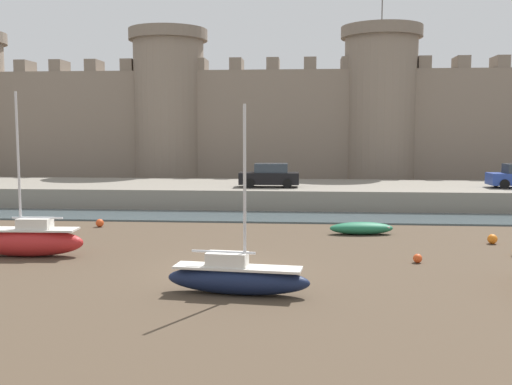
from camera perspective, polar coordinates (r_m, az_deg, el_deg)
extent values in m
plane|color=#4C3D2D|center=(22.72, -2.86, -7.49)|extent=(160.00, 160.00, 0.00)
cube|color=#47565B|center=(36.42, 0.02, -2.33)|extent=(80.00, 4.50, 0.10)
cube|color=gray|center=(43.52, 0.79, -0.12)|extent=(69.88, 10.00, 1.40)
cube|color=gray|center=(55.15, 1.63, 5.97)|extent=(57.88, 2.80, 10.67)
cylinder|color=gray|center=(56.50, -8.26, 7.33)|extent=(6.42, 6.42, 13.47)
cylinder|color=#796B5D|center=(57.15, -8.37, 14.60)|extent=(7.19, 7.19, 1.00)
cylinder|color=gray|center=(55.50, 11.72, 7.29)|extent=(6.42, 6.42, 13.47)
cylinder|color=#796B5D|center=(56.16, 11.88, 14.69)|extent=(7.19, 7.19, 1.00)
cylinder|color=#4C4742|center=(56.51, 11.92, 16.69)|extent=(0.10, 0.10, 3.00)
cube|color=gray|center=(61.28, -21.11, 11.09)|extent=(1.10, 2.52, 1.10)
cube|color=gray|center=(59.93, -18.18, 11.32)|extent=(1.10, 2.52, 1.10)
cube|color=gray|center=(58.74, -15.13, 11.52)|extent=(1.10, 2.52, 1.10)
cube|color=gray|center=(57.72, -11.95, 11.70)|extent=(1.10, 2.52, 1.10)
cube|color=gray|center=(56.21, -5.29, 11.96)|extent=(1.10, 2.52, 1.10)
cube|color=gray|center=(55.74, -1.84, 12.03)|extent=(1.10, 2.52, 1.10)
cube|color=gray|center=(55.47, 1.65, 12.06)|extent=(1.10, 2.52, 1.10)
cube|color=gray|center=(55.40, 5.17, 12.05)|extent=(1.10, 2.52, 1.10)
cube|color=gray|center=(55.52, 8.68, 11.99)|extent=(1.10, 2.52, 1.10)
cube|color=gray|center=(56.36, 15.59, 11.76)|extent=(1.10, 2.52, 1.10)
cube|color=gray|center=(57.07, 18.94, 11.58)|extent=(1.10, 2.52, 1.10)
cube|color=gray|center=(57.96, 22.20, 11.37)|extent=(1.10, 2.52, 1.10)
ellipsoid|color=red|center=(26.98, -20.96, -4.46)|extent=(4.83, 1.43, 1.18)
cube|color=silver|center=(26.89, -21.00, -3.30)|extent=(4.25, 1.22, 0.08)
cube|color=silver|center=(26.71, -20.32, -2.77)|extent=(1.37, 0.85, 0.44)
cylinder|color=silver|center=(26.70, -21.70, 2.84)|extent=(0.10, 0.10, 5.69)
cylinder|color=silver|center=(26.64, -20.10, -2.29)|extent=(2.15, 0.17, 0.08)
ellipsoid|color=#141E3D|center=(19.50, -1.75, -8.35)|extent=(4.77, 1.55, 0.92)
cube|color=silver|center=(19.40, -1.76, -7.16)|extent=(4.20, 1.33, 0.08)
cube|color=silver|center=(19.42, -2.78, -6.36)|extent=(1.38, 0.82, 0.44)
cylinder|color=silver|center=(18.93, -1.09, 0.60)|extent=(0.10, 0.10, 5.19)
cylinder|color=silver|center=(19.40, -3.12, -5.68)|extent=(2.11, 0.31, 0.08)
ellipsoid|color=#1E6B47|center=(31.00, 10.00, -3.37)|extent=(3.33, 1.38, 0.63)
ellipsoid|color=#339266|center=(30.99, 10.00, -3.26)|extent=(2.72, 1.09, 0.35)
cube|color=beige|center=(30.94, 9.56, -3.19)|extent=(0.29, 0.91, 0.06)
cube|color=beige|center=(31.25, 12.28, -3.19)|extent=(0.34, 0.61, 0.08)
sphere|color=#E04C1E|center=(33.98, -14.66, -2.82)|extent=(0.44, 0.44, 0.44)
sphere|color=#E04C1E|center=(24.89, 15.14, -6.08)|extent=(0.36, 0.36, 0.36)
sphere|color=orange|center=(30.10, 21.59, -4.14)|extent=(0.45, 0.45, 0.45)
cylinder|color=black|center=(43.19, 22.60, 0.74)|extent=(0.64, 0.19, 0.64)
cylinder|color=black|center=(44.79, 21.89, 0.94)|extent=(0.64, 0.19, 0.64)
cube|color=black|center=(41.25, 1.25, 1.36)|extent=(4.13, 1.78, 0.80)
cube|color=#2D3842|center=(41.20, 1.46, 2.33)|extent=(2.28, 1.54, 0.64)
cylinder|color=black|center=(40.50, -0.59, 0.88)|extent=(0.64, 0.19, 0.64)
cylinder|color=black|center=(42.19, -0.43, 1.08)|extent=(0.64, 0.19, 0.64)
cylinder|color=black|center=(40.40, 3.01, 0.86)|extent=(0.64, 0.19, 0.64)
cylinder|color=black|center=(42.09, 3.03, 1.07)|extent=(0.64, 0.19, 0.64)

